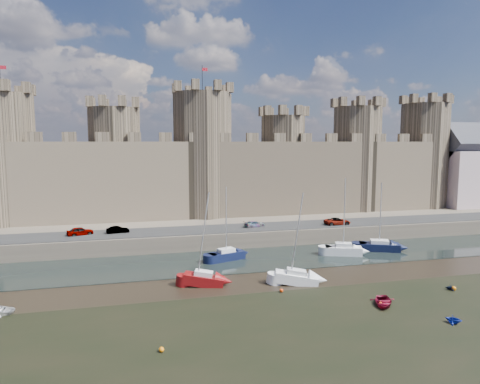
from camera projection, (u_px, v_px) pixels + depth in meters
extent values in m
plane|color=black|center=(270.00, 340.00, 35.65)|extent=(160.00, 160.00, 0.00)
cube|color=black|center=(296.00, 378.00, 29.86)|extent=(70.00, 34.00, 0.01)
cube|color=black|center=(217.00, 262.00, 58.79)|extent=(160.00, 12.00, 0.08)
cube|color=#4C443A|center=(186.00, 212.00, 93.38)|extent=(160.00, 60.00, 2.50)
cube|color=black|center=(205.00, 230.00, 68.15)|extent=(160.00, 7.00, 0.10)
cube|color=#42382B|center=(193.00, 179.00, 80.84)|extent=(100.00, 9.00, 14.00)
cylinder|color=#42382B|center=(5.00, 159.00, 72.79)|extent=(10.00, 10.00, 22.00)
cylinder|color=black|center=(0.00, 78.00, 71.22)|extent=(0.10, 0.10, 5.00)
cube|color=maroon|center=(3.00, 67.00, 71.13)|extent=(1.00, 0.03, 0.60)
cylinder|color=#42382B|center=(115.00, 164.00, 77.18)|extent=(9.00, 9.00, 20.00)
cylinder|color=#42382B|center=(203.00, 155.00, 80.79)|extent=(11.00, 11.00, 23.00)
cylinder|color=black|center=(202.00, 79.00, 79.16)|extent=(0.10, 0.10, 5.00)
cube|color=maroon|center=(205.00, 69.00, 79.07)|extent=(1.00, 0.03, 0.60)
cylinder|color=#42382B|center=(283.00, 164.00, 84.82)|extent=(9.00, 9.00, 19.00)
cylinder|color=#42382B|center=(356.00, 159.00, 88.49)|extent=(10.00, 10.00, 21.00)
cylinder|color=#42382B|center=(423.00, 156.00, 92.22)|extent=(10.00, 10.00, 22.00)
cube|color=#C5A8AC|center=(460.00, 179.00, 92.77)|extent=(8.50, 9.00, 12.00)
cube|color=#38383F|center=(462.00, 144.00, 91.89)|extent=(8.50, 9.05, 9.05)
imported|color=gray|center=(80.00, 231.00, 64.01)|extent=(4.07, 2.66, 1.29)
imported|color=gray|center=(118.00, 230.00, 65.38)|extent=(3.51, 1.64, 1.11)
imported|color=gray|center=(255.00, 224.00, 70.29)|extent=(3.92, 2.56, 1.06)
imported|color=gray|center=(337.00, 221.00, 72.08)|extent=(4.46, 2.06, 1.24)
cube|color=black|center=(226.00, 256.00, 59.60)|extent=(5.49, 3.48, 1.12)
cube|color=silver|center=(226.00, 250.00, 59.50)|extent=(2.60, 2.03, 0.51)
cylinder|color=silver|center=(226.00, 220.00, 59.00)|extent=(0.14, 0.14, 9.16)
cube|color=silver|center=(343.00, 251.00, 62.23)|extent=(5.58, 3.70, 1.22)
cube|color=silver|center=(343.00, 245.00, 62.13)|extent=(2.66, 2.13, 0.56)
cylinder|color=silver|center=(344.00, 213.00, 61.58)|extent=(0.14, 0.14, 10.00)
cube|color=black|center=(379.00, 247.00, 64.72)|extent=(6.30, 4.48, 1.12)
cube|color=silver|center=(379.00, 242.00, 64.63)|extent=(3.04, 2.53, 0.51)
cylinder|color=silver|center=(380.00, 213.00, 64.12)|extent=(0.14, 0.14, 9.19)
cube|color=maroon|center=(204.00, 280.00, 49.15)|extent=(4.95, 3.00, 1.18)
cube|color=silver|center=(204.00, 273.00, 49.05)|extent=(2.33, 1.78, 0.54)
cylinder|color=silver|center=(203.00, 234.00, 48.52)|extent=(0.14, 0.14, 9.66)
cube|color=white|center=(296.00, 279.00, 49.75)|extent=(5.32, 3.34, 1.17)
cube|color=silver|center=(296.00, 272.00, 49.65)|extent=(2.51, 1.95, 0.53)
cylinder|color=silver|center=(297.00, 234.00, 49.12)|extent=(0.14, 0.14, 9.57)
imported|color=maroon|center=(383.00, 302.00, 43.13)|extent=(3.72, 4.17, 0.71)
imported|color=navy|center=(453.00, 319.00, 38.84)|extent=(1.86, 1.93, 0.78)
imported|color=black|center=(451.00, 287.00, 47.71)|extent=(1.39, 1.28, 0.61)
sphere|color=orange|center=(161.00, 350.00, 33.59)|extent=(0.42, 0.42, 0.42)
sphere|color=red|center=(281.00, 290.00, 46.94)|extent=(0.42, 0.42, 0.42)
sphere|color=#D26809|center=(454.00, 288.00, 47.48)|extent=(0.50, 0.50, 0.50)
sphere|color=red|center=(380.00, 304.00, 43.15)|extent=(0.38, 0.38, 0.38)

